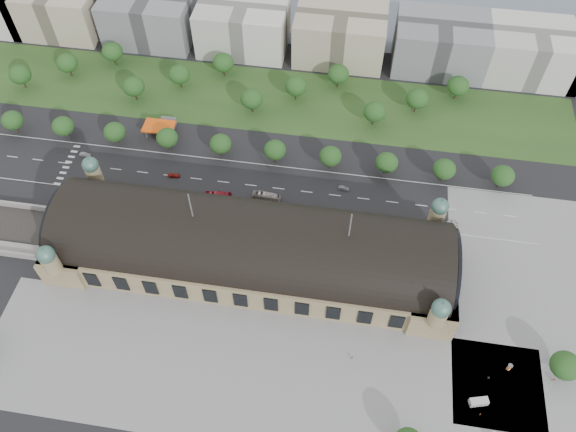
# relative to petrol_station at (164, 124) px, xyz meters

# --- Properties ---
(ground) EXTENTS (900.00, 900.00, 0.00)m
(ground) POSITION_rel_petrol_station_xyz_m (53.91, -65.28, -2.95)
(ground) COLOR black
(ground) RESTS_ON ground
(station) EXTENTS (150.00, 48.40, 44.30)m
(station) POSITION_rel_petrol_station_xyz_m (53.91, -65.28, 7.33)
(station) COLOR tan
(station) RESTS_ON ground
(plaza_south) EXTENTS (190.00, 48.00, 0.12)m
(plaza_south) POSITION_rel_petrol_station_xyz_m (63.91, -109.28, -2.95)
(plaza_south) COLOR gray
(plaza_south) RESTS_ON ground
(plaza_east) EXTENTS (56.00, 100.00, 0.12)m
(plaza_east) POSITION_rel_petrol_station_xyz_m (156.91, -65.28, -2.95)
(plaza_east) COLOR gray
(plaza_east) RESTS_ON ground
(road_slab) EXTENTS (260.00, 26.00, 0.10)m
(road_slab) POSITION_rel_petrol_station_xyz_m (33.91, -27.28, -2.95)
(road_slab) COLOR black
(road_slab) RESTS_ON ground
(grass_belt) EXTENTS (300.00, 45.00, 0.10)m
(grass_belt) POSITION_rel_petrol_station_xyz_m (38.91, 27.72, -2.95)
(grass_belt) COLOR #27481D
(grass_belt) RESTS_ON ground
(petrol_station) EXTENTS (14.00, 13.00, 5.05)m
(petrol_station) POSITION_rel_petrol_station_xyz_m (0.00, 0.00, 0.00)
(petrol_station) COLOR #EC530D
(petrol_station) RESTS_ON ground
(office_1) EXTENTS (45.00, 32.00, 24.00)m
(office_1) POSITION_rel_petrol_station_xyz_m (-76.09, 67.72, 9.05)
(office_1) COLOR #B8AD90
(office_1) RESTS_ON ground
(office_2) EXTENTS (45.00, 32.00, 24.00)m
(office_2) POSITION_rel_petrol_station_xyz_m (-26.09, 67.72, 9.05)
(office_2) COLOR gray
(office_2) RESTS_ON ground
(office_3) EXTENTS (45.00, 32.00, 24.00)m
(office_3) POSITION_rel_petrol_station_xyz_m (23.91, 67.72, 9.05)
(office_3) COLOR silver
(office_3) RESTS_ON ground
(office_4) EXTENTS (45.00, 32.00, 24.00)m
(office_4) POSITION_rel_petrol_station_xyz_m (73.91, 67.72, 9.05)
(office_4) COLOR #B8AD90
(office_4) RESTS_ON ground
(office_5) EXTENTS (45.00, 32.00, 24.00)m
(office_5) POSITION_rel_petrol_station_xyz_m (123.91, 67.72, 9.05)
(office_5) COLOR gray
(office_5) RESTS_ON ground
(office_6) EXTENTS (45.00, 32.00, 24.00)m
(office_6) POSITION_rel_petrol_station_xyz_m (168.91, 67.72, 9.05)
(office_6) COLOR silver
(office_6) RESTS_ON ground
(tree_row_0) EXTENTS (9.60, 9.60, 11.52)m
(tree_row_0) POSITION_rel_petrol_station_xyz_m (-66.09, -12.28, 4.48)
(tree_row_0) COLOR #2D2116
(tree_row_0) RESTS_ON ground
(tree_row_1) EXTENTS (9.60, 9.60, 11.52)m
(tree_row_1) POSITION_rel_petrol_station_xyz_m (-42.09, -12.28, 4.48)
(tree_row_1) COLOR #2D2116
(tree_row_1) RESTS_ON ground
(tree_row_2) EXTENTS (9.60, 9.60, 11.52)m
(tree_row_2) POSITION_rel_petrol_station_xyz_m (-18.09, -12.28, 4.48)
(tree_row_2) COLOR #2D2116
(tree_row_2) RESTS_ON ground
(tree_row_3) EXTENTS (9.60, 9.60, 11.52)m
(tree_row_3) POSITION_rel_petrol_station_xyz_m (5.91, -12.28, 4.48)
(tree_row_3) COLOR #2D2116
(tree_row_3) RESTS_ON ground
(tree_row_4) EXTENTS (9.60, 9.60, 11.52)m
(tree_row_4) POSITION_rel_petrol_station_xyz_m (29.91, -12.28, 4.48)
(tree_row_4) COLOR #2D2116
(tree_row_4) RESTS_ON ground
(tree_row_5) EXTENTS (9.60, 9.60, 11.52)m
(tree_row_5) POSITION_rel_petrol_station_xyz_m (53.91, -12.28, 4.48)
(tree_row_5) COLOR #2D2116
(tree_row_5) RESTS_ON ground
(tree_row_6) EXTENTS (9.60, 9.60, 11.52)m
(tree_row_6) POSITION_rel_petrol_station_xyz_m (77.91, -12.28, 4.48)
(tree_row_6) COLOR #2D2116
(tree_row_6) RESTS_ON ground
(tree_row_7) EXTENTS (9.60, 9.60, 11.52)m
(tree_row_7) POSITION_rel_petrol_station_xyz_m (101.91, -12.28, 4.48)
(tree_row_7) COLOR #2D2116
(tree_row_7) RESTS_ON ground
(tree_row_8) EXTENTS (9.60, 9.60, 11.52)m
(tree_row_8) POSITION_rel_petrol_station_xyz_m (125.91, -12.28, 4.48)
(tree_row_8) COLOR #2D2116
(tree_row_8) RESTS_ON ground
(tree_row_9) EXTENTS (9.60, 9.60, 11.52)m
(tree_row_9) POSITION_rel_petrol_station_xyz_m (149.91, -12.28, 4.48)
(tree_row_9) COLOR #2D2116
(tree_row_9) RESTS_ON ground
(tree_belt_0) EXTENTS (10.40, 10.40, 12.48)m
(tree_belt_0) POSITION_rel_petrol_station_xyz_m (-76.09, 17.72, 5.10)
(tree_belt_0) COLOR #2D2116
(tree_belt_0) RESTS_ON ground
(tree_belt_1) EXTENTS (10.40, 10.40, 12.48)m
(tree_belt_1) POSITION_rel_petrol_station_xyz_m (-57.09, 29.72, 5.10)
(tree_belt_1) COLOR #2D2116
(tree_belt_1) RESTS_ON ground
(tree_belt_2) EXTENTS (10.40, 10.40, 12.48)m
(tree_belt_2) POSITION_rel_petrol_station_xyz_m (-38.09, 41.72, 5.10)
(tree_belt_2) COLOR #2D2116
(tree_belt_2) RESTS_ON ground
(tree_belt_3) EXTENTS (10.40, 10.40, 12.48)m
(tree_belt_3) POSITION_rel_petrol_station_xyz_m (-19.09, 17.72, 5.10)
(tree_belt_3) COLOR #2D2116
(tree_belt_3) RESTS_ON ground
(tree_belt_4) EXTENTS (10.40, 10.40, 12.48)m
(tree_belt_4) POSITION_rel_petrol_station_xyz_m (-0.09, 29.72, 5.10)
(tree_belt_4) COLOR #2D2116
(tree_belt_4) RESTS_ON ground
(tree_belt_5) EXTENTS (10.40, 10.40, 12.48)m
(tree_belt_5) POSITION_rel_petrol_station_xyz_m (18.91, 41.72, 5.10)
(tree_belt_5) COLOR #2D2116
(tree_belt_5) RESTS_ON ground
(tree_belt_6) EXTENTS (10.40, 10.40, 12.48)m
(tree_belt_6) POSITION_rel_petrol_station_xyz_m (37.91, 17.72, 5.10)
(tree_belt_6) COLOR #2D2116
(tree_belt_6) RESTS_ON ground
(tree_belt_7) EXTENTS (10.40, 10.40, 12.48)m
(tree_belt_7) POSITION_rel_petrol_station_xyz_m (56.91, 29.72, 5.10)
(tree_belt_7) COLOR #2D2116
(tree_belt_7) RESTS_ON ground
(tree_belt_8) EXTENTS (10.40, 10.40, 12.48)m
(tree_belt_8) POSITION_rel_petrol_station_xyz_m (75.91, 41.72, 5.10)
(tree_belt_8) COLOR #2D2116
(tree_belt_8) RESTS_ON ground
(tree_belt_9) EXTENTS (10.40, 10.40, 12.48)m
(tree_belt_9) POSITION_rel_petrol_station_xyz_m (94.91, 17.72, 5.10)
(tree_belt_9) COLOR #2D2116
(tree_belt_9) RESTS_ON ground
(tree_belt_10) EXTENTS (10.40, 10.40, 12.48)m
(tree_belt_10) POSITION_rel_petrol_station_xyz_m (113.91, 29.72, 5.10)
(tree_belt_10) COLOR #2D2116
(tree_belt_10) RESTS_ON ground
(tree_belt_11) EXTENTS (10.40, 10.40, 12.48)m
(tree_belt_11) POSITION_rel_petrol_station_xyz_m (132.91, 41.72, 5.10)
(tree_belt_11) COLOR #2D2116
(tree_belt_11) RESTS_ON ground
(tree_plaza_ne) EXTENTS (10.00, 10.00, 11.69)m
(tree_plaza_ne) POSITION_rel_petrol_station_xyz_m (163.91, -93.28, 4.48)
(tree_plaza_ne) COLOR #2D2116
(tree_plaza_ne) RESTS_ON ground
(traffic_car_1) EXTENTS (4.88, 1.78, 1.60)m
(traffic_car_1) POSITION_rel_petrol_station_xyz_m (-30.18, -21.77, -2.15)
(traffic_car_1) COLOR gray
(traffic_car_1) RESTS_ON ground
(traffic_car_2) EXTENTS (5.90, 3.01, 1.60)m
(traffic_car_2) POSITION_rel_petrol_station_xyz_m (-15.72, -36.28, -2.15)
(traffic_car_2) COLOR black
(traffic_car_2) RESTS_ON ground
(traffic_car_3) EXTENTS (5.25, 2.59, 1.47)m
(traffic_car_3) POSITION_rel_petrol_station_xyz_m (12.29, -27.51, -2.22)
(traffic_car_3) COLOR maroon
(traffic_car_3) RESTS_ON ground
(traffic_car_4) EXTENTS (3.93, 1.97, 1.29)m
(traffic_car_4) POSITION_rel_petrol_station_xyz_m (62.94, -38.01, -2.31)
(traffic_car_4) COLOR #162540
(traffic_car_4) RESTS_ON ground
(traffic_car_5) EXTENTS (4.73, 2.11, 1.51)m
(traffic_car_5) POSITION_rel_petrol_station_xyz_m (85.21, -23.53, -2.20)
(traffic_car_5) COLOR slate
(traffic_car_5) RESTS_ON ground
(traffic_car_6) EXTENTS (5.10, 2.71, 1.37)m
(traffic_car_6) POSITION_rel_petrol_station_xyz_m (130.20, -35.02, -2.27)
(traffic_car_6) COLOR silver
(traffic_car_6) RESTS_ON ground
(parked_car_0) EXTENTS (4.96, 3.26, 1.55)m
(parked_car_0) POSITION_rel_petrol_station_xyz_m (-13.45, -44.28, -2.18)
(parked_car_0) COLOR black
(parked_car_0) RESTS_ON ground
(parked_car_1) EXTENTS (5.58, 4.22, 1.41)m
(parked_car_1) POSITION_rel_petrol_station_xyz_m (3.46, -44.28, -2.25)
(parked_car_1) COLOR maroon
(parked_car_1) RESTS_ON ground
(parked_car_2) EXTENTS (5.99, 4.06, 1.61)m
(parked_car_2) POSITION_rel_petrol_station_xyz_m (0.73, -41.32, -2.14)
(parked_car_2) COLOR #1E1A4A
(parked_car_2) RESTS_ON ground
(parked_car_3) EXTENTS (4.30, 3.60, 1.39)m
(parked_car_3) POSITION_rel_petrol_station_xyz_m (-4.34, -40.28, -2.26)
(parked_car_3) COLOR #515358
(parked_car_3) RESTS_ON ground
(parked_car_4) EXTENTS (4.99, 4.04, 1.60)m
(parked_car_4) POSITION_rel_petrol_station_xyz_m (0.48, -44.28, -2.15)
(parked_car_4) COLOR silver
(parked_car_4) RESTS_ON ground
(parked_car_5) EXTENTS (6.40, 5.34, 1.63)m
(parked_car_5) POSITION_rel_petrol_station_xyz_m (11.26, -44.28, -2.14)
(parked_car_5) COLOR gray
(parked_car_5) RESTS_ON ground
(parked_car_6) EXTENTS (6.14, 4.14, 1.65)m
(parked_car_6) POSITION_rel_petrol_station_xyz_m (22.80, -44.05, -2.12)
(parked_car_6) COLOR black
(parked_car_6) RESTS_ON ground
(bus_west) EXTENTS (11.63, 3.70, 3.18)m
(bus_west) POSITION_rel_petrol_station_xyz_m (33.76, -36.33, -1.36)
(bus_west) COLOR #A81A2A
(bus_west) RESTS_ON ground
(bus_mid) EXTENTS (11.79, 3.52, 3.24)m
(bus_mid) POSITION_rel_petrol_station_xyz_m (53.80, -33.52, -1.33)
(bus_mid) COLOR beige
(bus_mid) RESTS_ON ground
(bus_east) EXTENTS (12.24, 3.25, 3.39)m
(bus_east) POSITION_rel_petrol_station_xyz_m (83.83, -38.28, -1.26)
(bus_east) COLOR silver
(bus_east) RESTS_ON ground
(van_east) EXTENTS (6.43, 3.90, 2.60)m
(van_east) POSITION_rel_petrol_station_xyz_m (136.70, -107.45, -1.70)
(van_east) COLOR #BDBDC0
(van_east) RESTS_ON ground
(advertising_column) EXTENTS (1.59, 1.59, 3.01)m
(advertising_column) POSITION_rel_petrol_station_xyz_m (147.76, -93.94, -1.39)
(advertising_column) COLOR #DE3D37
(advertising_column) RESTS_ON ground
(pedestrian_0) EXTENTS (1.04, 0.85, 1.86)m
(pedestrian_0) POSITION_rel_petrol_station_xyz_m (95.09, -98.55, -2.02)
(pedestrian_0) COLOR gray
(pedestrian_0) RESTS_ON ground
(pedestrian_1) EXTENTS (0.64, 0.77, 1.80)m
(pedestrian_1) POSITION_rel_petrol_station_xyz_m (137.43, -111.19, -2.05)
(pedestrian_1) COLOR gray
(pedestrian_1) RESTS_ON ground
(pedestrian_2) EXTENTS (0.66, 0.92, 1.72)m
(pedestrian_2) POSITION_rel_petrol_station_xyz_m (140.83, -98.39, -2.09)
(pedestrian_2) COLOR gray
(pedestrian_2) RESTS_ON ground
(pedestrian_5) EXTENTS (0.71, 1.01, 1.89)m
(pedestrian_5) POSITION_rel_petrol_station_xyz_m (162.15, -95.97, -2.01)
(pedestrian_5) COLOR gray
(pedestrian_5) RESTS_ON ground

